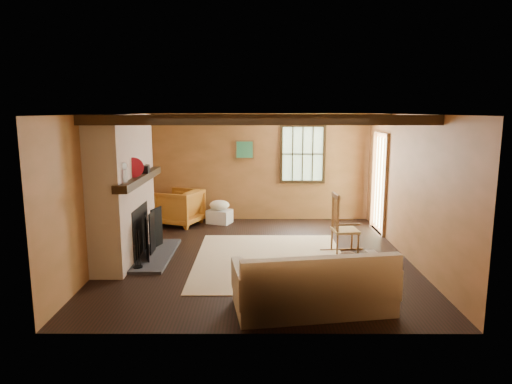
{
  "coord_description": "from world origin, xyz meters",
  "views": [
    {
      "loc": [
        -0.03,
        -7.48,
        2.45
      ],
      "look_at": [
        -0.04,
        0.4,
        1.05
      ],
      "focal_mm": 32.0,
      "sensor_mm": 36.0,
      "label": 1
    }
  ],
  "objects_px": {
    "sofa": "(315,289)",
    "laundry_basket": "(220,216)",
    "armchair": "(179,207)",
    "rocking_chair": "(343,228)",
    "fireplace": "(125,193)"
  },
  "relations": [
    {
      "from": "armchair",
      "to": "laundry_basket",
      "type": "bearing_deg",
      "value": 121.89
    },
    {
      "from": "fireplace",
      "to": "rocking_chair",
      "type": "xyz_separation_m",
      "value": [
        3.69,
        0.18,
        -0.65
      ]
    },
    {
      "from": "fireplace",
      "to": "sofa",
      "type": "bearing_deg",
      "value": -36.25
    },
    {
      "from": "rocking_chair",
      "to": "laundry_basket",
      "type": "xyz_separation_m",
      "value": [
        -2.32,
        2.18,
        -0.3
      ]
    },
    {
      "from": "sofa",
      "to": "rocking_chair",
      "type": "bearing_deg",
      "value": 62.25
    },
    {
      "from": "sofa",
      "to": "laundry_basket",
      "type": "relative_size",
      "value": 4.14
    },
    {
      "from": "fireplace",
      "to": "rocking_chair",
      "type": "bearing_deg",
      "value": 2.77
    },
    {
      "from": "fireplace",
      "to": "armchair",
      "type": "relative_size",
      "value": 2.79
    },
    {
      "from": "laundry_basket",
      "to": "rocking_chair",
      "type": "bearing_deg",
      "value": -43.21
    },
    {
      "from": "laundry_basket",
      "to": "armchair",
      "type": "height_order",
      "value": "armchair"
    },
    {
      "from": "armchair",
      "to": "fireplace",
      "type": "bearing_deg",
      "value": 8.21
    },
    {
      "from": "sofa",
      "to": "laundry_basket",
      "type": "bearing_deg",
      "value": 99.76
    },
    {
      "from": "sofa",
      "to": "armchair",
      "type": "distance_m",
      "value": 4.96
    },
    {
      "from": "rocking_chair",
      "to": "laundry_basket",
      "type": "height_order",
      "value": "rocking_chair"
    },
    {
      "from": "sofa",
      "to": "armchair",
      "type": "relative_size",
      "value": 2.41
    }
  ]
}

